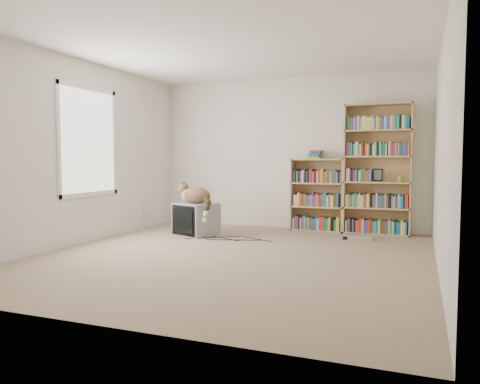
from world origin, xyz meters
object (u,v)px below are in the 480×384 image
(crt_tv, at_px, (196,219))
(bookcase_tall, at_px, (377,173))
(bookcase_short, at_px, (318,198))
(dvd_player, at_px, (357,237))
(cat, at_px, (198,198))

(crt_tv, distance_m, bookcase_tall, 2.87)
(bookcase_short, bearing_deg, crt_tv, -145.71)
(bookcase_tall, xyz_separation_m, dvd_player, (-0.20, -0.66, -0.90))
(crt_tv, distance_m, dvd_player, 2.40)
(bookcase_tall, bearing_deg, bookcase_short, -179.95)
(crt_tv, relative_size, bookcase_short, 0.61)
(cat, bearing_deg, dvd_player, 15.40)
(crt_tv, relative_size, bookcase_tall, 0.35)
(bookcase_short, bearing_deg, bookcase_tall, 0.05)
(cat, distance_m, dvd_player, 2.41)
(bookcase_tall, distance_m, bookcase_short, 1.01)
(bookcase_short, height_order, dvd_player, bookcase_short)
(crt_tv, bearing_deg, cat, -27.54)
(cat, xyz_separation_m, dvd_player, (2.29, 0.51, -0.54))
(cat, height_order, bookcase_short, bookcase_short)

